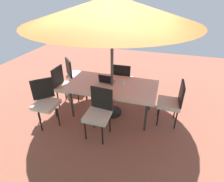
{
  "coord_description": "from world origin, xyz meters",
  "views": [
    {
      "loc": [
        -1.01,
        3.35,
        2.6
      ],
      "look_at": [
        0.0,
        0.0,
        0.6
      ],
      "focal_mm": 29.17,
      "sensor_mm": 36.0,
      "label": 1
    }
  ],
  "objects": [
    {
      "name": "chair_southeast",
      "position": [
        1.27,
        -0.69,
        0.55
      ],
      "size": [
        0.59,
        0.59,
        0.98
      ],
      "rotation": [
        0.0,
        0.0,
        5.48
      ],
      "color": "silver",
      "rests_on": "ground_plane"
    },
    {
      "name": "chair_east",
      "position": [
        1.22,
        -0.04,
        0.55
      ],
      "size": [
        0.46,
        0.46,
        0.98
      ],
      "rotation": [
        0.0,
        0.0,
        4.74
      ],
      "color": "silver",
      "rests_on": "ground_plane"
    },
    {
      "name": "cup",
      "position": [
        -0.21,
        -0.13,
        0.79
      ],
      "size": [
        0.08,
        0.08,
        0.09
      ],
      "primitive_type": "cylinder",
      "color": "white",
      "rests_on": "dining_table"
    },
    {
      "name": "chair_west",
      "position": [
        -1.29,
        -0.03,
        0.55
      ],
      "size": [
        0.47,
        0.46,
        0.98
      ],
      "rotation": [
        0.0,
        0.0,
        1.61
      ],
      "color": "silver",
      "rests_on": "ground_plane"
    },
    {
      "name": "chair_northeast",
      "position": [
        1.24,
        0.71,
        0.55
      ],
      "size": [
        0.59,
        0.59,
        0.98
      ],
      "rotation": [
        0.0,
        0.0,
        3.87
      ],
      "color": "silver",
      "rests_on": "ground_plane"
    },
    {
      "name": "laptop",
      "position": [
        0.15,
        -0.08,
        0.79
      ],
      "size": [
        0.34,
        0.27,
        0.21
      ],
      "rotation": [
        0.0,
        0.0,
        -0.07
      ],
      "color": "gray",
      "rests_on": "dining_table"
    },
    {
      "name": "ground_plane",
      "position": [
        0.0,
        0.0,
        -0.01
      ],
      "size": [
        10.0,
        10.0,
        0.02
      ],
      "primitive_type": "cube",
      "color": "#935442"
    },
    {
      "name": "patio_umbrella",
      "position": [
        0.0,
        0.0,
        2.25
      ],
      "size": [
        3.18,
        3.18,
        2.49
      ],
      "color": "#4C4C4C",
      "rests_on": "ground_plane"
    },
    {
      "name": "dining_table",
      "position": [
        0.0,
        0.0,
        0.7
      ],
      "size": [
        1.94,
        1.06,
        0.75
      ],
      "color": "silver",
      "rests_on": "ground_plane"
    },
    {
      "name": "chair_south",
      "position": [
        -0.05,
        -0.75,
        0.55
      ],
      "size": [
        0.46,
        0.47,
        0.98
      ],
      "rotation": [
        0.0,
        0.0,
        0.03
      ],
      "color": "silver",
      "rests_on": "ground_plane"
    },
    {
      "name": "chair_north",
      "position": [
        0.04,
        0.74,
        0.55
      ],
      "size": [
        0.47,
        0.48,
        0.98
      ],
      "rotation": [
        0.0,
        0.0,
        3.05
      ],
      "color": "silver",
      "rests_on": "ground_plane"
    }
  ]
}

